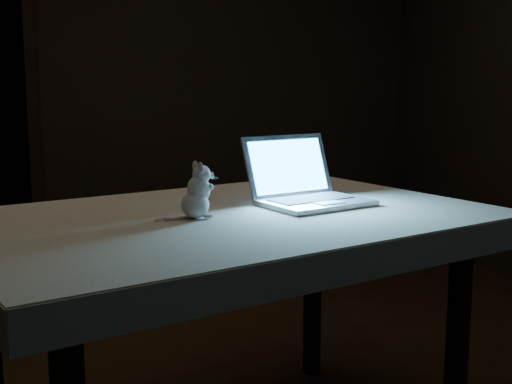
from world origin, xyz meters
name	(u,v)px	position (x,y,z in m)	size (l,w,h in m)	color
floor	(172,381)	(0.00, 0.00, 0.00)	(5.00, 5.00, 0.00)	black
back_wall	(119,70)	(0.00, 2.50, 1.30)	(4.50, 0.04, 2.60)	black
table	(229,340)	(0.10, -0.62, 0.40)	(1.51, 0.97, 0.81)	black
tablecloth	(246,226)	(0.16, -0.60, 0.77)	(1.60, 1.07, 0.09)	beige
laptop	(316,171)	(0.41, -0.56, 0.93)	(0.34, 0.30, 0.23)	#ACACB1
plush_mouse	(195,190)	(-0.01, -0.67, 0.90)	(0.12, 0.12, 0.17)	silver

